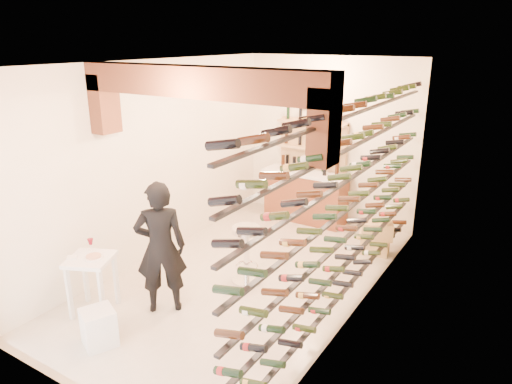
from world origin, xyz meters
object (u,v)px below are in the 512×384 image
white_stool (99,327)px  tasting_table (91,267)px  person (161,248)px  wine_rack (345,200)px  back_counter (306,195)px  chrome_barstool (246,250)px  crate_lower (375,246)px

white_stool → tasting_table: bearing=143.6°
person → wine_rack: bearing=172.3°
tasting_table → back_counter: bearing=54.1°
tasting_table → chrome_barstool: (1.28, 1.76, -0.14)m
tasting_table → crate_lower: tasting_table is taller
back_counter → person: (-0.16, -3.96, 0.37)m
crate_lower → person: bearing=-120.3°
back_counter → crate_lower: 1.91m
tasting_table → person: (0.74, 0.54, 0.25)m
back_counter → crate_lower: back_counter is taller
white_stool → crate_lower: size_ratio=0.99×
wine_rack → chrome_barstool: wine_rack is taller
back_counter → person: person is taller
white_stool → chrome_barstool: (0.65, 2.22, 0.28)m
chrome_barstool → crate_lower: bearing=56.0°
wine_rack → chrome_barstool: 1.79m
person → chrome_barstool: size_ratio=2.06×
back_counter → crate_lower: size_ratio=3.70×
tasting_table → person: size_ratio=0.53×
back_counter → wine_rack: bearing=-55.3°
tasting_table → person: 0.95m
back_counter → chrome_barstool: 2.76m
crate_lower → wine_rack: bearing=-86.0°
person → crate_lower: person is taller
person → crate_lower: size_ratio=3.94×
back_counter → person: size_ratio=0.94×
wine_rack → white_stool: bearing=-132.5°
back_counter → white_stool: size_ratio=3.73×
white_stool → crate_lower: white_stool is taller
back_counter → person: bearing=-92.4°
tasting_table → chrome_barstool: bearing=29.5°
white_stool → chrome_barstool: bearing=73.6°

